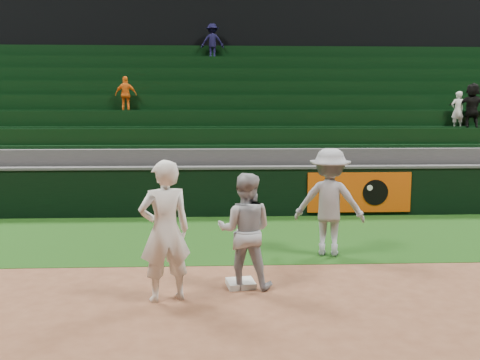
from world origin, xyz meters
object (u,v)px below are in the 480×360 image
at_px(baserunner, 245,231).
at_px(first_base, 241,284).
at_px(base_coach, 329,202).
at_px(first_baseman, 165,231).

bearing_deg(baserunner, first_base, -3.58).
bearing_deg(base_coach, first_baseman, 52.81).
bearing_deg(first_base, baserunner, -13.35).
xyz_separation_m(first_baseman, baserunner, (1.15, 0.51, -0.13)).
distance_m(first_base, baserunner, 0.83).
height_order(first_baseman, baserunner, first_baseman).
relative_size(first_base, baserunner, 0.23).
relative_size(baserunner, base_coach, 0.89).
distance_m(first_base, first_baseman, 1.53).
xyz_separation_m(first_baseman, base_coach, (2.78, 2.20, -0.01)).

